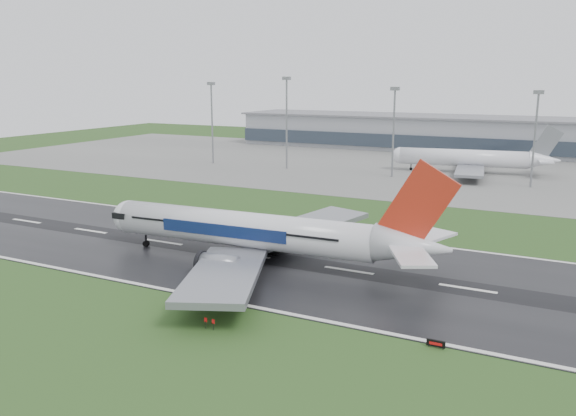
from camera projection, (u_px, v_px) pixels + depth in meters
The scene contains 11 objects.
ground at pixel (349, 271), 101.38m from camera, with size 520.00×520.00×0.00m, color #234318.
runway at pixel (349, 271), 101.37m from camera, with size 400.00×45.00×0.10m, color black.
apron at pixel (474, 171), 210.38m from camera, with size 400.00×130.00×0.08m, color slate.
terminal at pixel (498, 136), 261.09m from camera, with size 240.00×36.00×15.00m, color gray.
main_airliner at pixel (264, 210), 103.59m from camera, with size 65.42×62.30×19.31m, color silver, non-canonical shape.
parked_airliner at pixel (471, 149), 204.87m from camera, with size 57.25×53.30×16.78m, color silver, non-canonical shape.
runway_sign at pixel (436, 344), 72.23m from camera, with size 2.30×0.26×1.04m, color black, non-canonical shape.
floodmast_0 at pixel (212, 125), 227.16m from camera, with size 0.64×0.64×30.09m, color gray.
floodmast_1 at pixel (287, 125), 212.72m from camera, with size 0.64×0.64×32.04m, color gray.
floodmast_2 at pixel (393, 134), 195.52m from camera, with size 0.64×0.64×28.70m, color gray.
floodmast_3 at pixel (534, 142), 176.39m from camera, with size 0.64×0.64×28.00m, color gray.
Camera 1 is at (34.10, -91.06, 32.44)m, focal length 36.61 mm.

